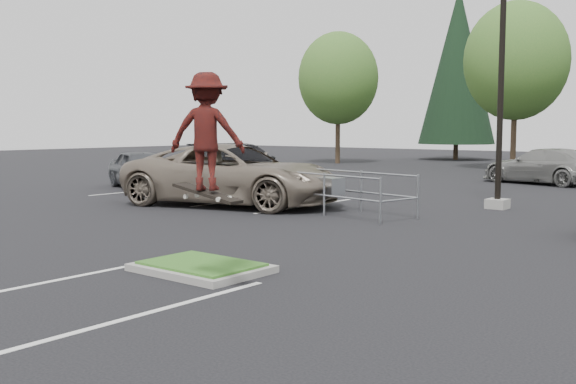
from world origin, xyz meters
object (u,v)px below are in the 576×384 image
Objects in this scene: skateboarder at (207,132)px; car_far_silver at (545,166)px; decid_b at (516,65)px; car_l_tan at (231,175)px; car_l_grey at (142,169)px; decid_a at (338,81)px; light_pole at (502,58)px; cart_corral at (331,186)px; conif_a at (458,66)px; car_l_black at (237,167)px.

car_far_silver is at bearing -113.96° from skateboarder.
decid_b reaches higher than car_l_tan.
decid_a is at bearing 33.83° from car_l_grey.
light_pole reaches higher than decid_b.
skateboarder is (7.21, -31.53, -3.61)m from decid_b.
car_far_silver is (1.61, 13.91, 0.02)m from cart_corral.
light_pole reaches higher than car_l_tan.
car_l_tan is at bearing -84.89° from car_l_grey.
decid_b is 23.25m from cart_corral.
skateboarder is at bearing -69.66° from conif_a.
decid_a is 4.65× the size of skateboarder.
car_far_silver is (12.63, -18.00, -6.31)m from conif_a.
car_far_silver is (-2.57, 23.00, -1.64)m from skateboarder.
car_l_tan is 1.52× the size of car_l_grey.
car_far_silver is (4.64, -8.53, -5.26)m from decid_b.
car_far_silver is at bearing -54.95° from conif_a.
cart_corral is 0.71× the size of car_l_black.
car_far_silver reaches higher than cart_corral.
conif_a is 29.43m from car_l_black.
cart_corral is 10.62m from car_l_grey.
decid_a is at bearing 12.35° from car_l_tan.
light_pole is 0.78× the size of conif_a.
cart_corral is (11.02, -31.91, -6.33)m from conif_a.
car_l_grey is at bearing -176.77° from cart_corral.
car_l_black is at bearing -39.35° from car_l_grey.
conif_a is at bearing 68.09° from decid_a.
car_l_tan is (-3.52, -0.60, 0.21)m from cart_corral.
decid_b is at bearing 109.35° from light_pole.
car_l_black reaches higher than car_far_silver.
car_far_silver is (12.13, 12.46, -0.00)m from car_l_grey.
conif_a is 6.79× the size of skateboarder.
decid_b reaches higher than car_l_black.
conif_a is 2.40× the size of car_far_silver.
car_far_silver is (16.64, -8.03, -4.80)m from decid_a.
conif_a is (-7.99, 9.47, 1.05)m from decid_b.
skateboarder is (19.21, -31.03, -3.15)m from decid_a.
cart_corral is at bearing -76.42° from car_l_grey.
light_pole is at bearing -71.92° from car_l_tan.
decid_b reaches higher than skateboarder.
decid_b is 22.90m from car_l_grey.
car_l_grey is at bearing 143.06° from car_l_black.
car_l_black is (-11.20, 12.50, -1.50)m from skateboarder.
light_pole is 2.19× the size of car_l_grey.
decid_a reaches higher than skateboarder.
decid_b is at bearing -15.92° from car_l_tan.
car_l_tan is at bearing -115.04° from car_l_black.
decid_b is at bearing -107.46° from skateboarder.
decid_b is (12.00, 0.50, 0.46)m from decid_a.
car_l_black is 1.38× the size of car_l_grey.
decid_b is (-6.51, 18.53, 1.48)m from light_pole.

